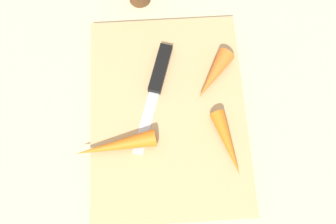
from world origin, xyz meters
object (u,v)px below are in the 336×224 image
carrot_medium (228,143)px  carrot_shortest (213,75)px  carrot_longest (115,146)px  cutting_board (168,113)px  knife (159,75)px

carrot_medium → carrot_shortest: carrot_shortest is taller
carrot_longest → carrot_medium: bearing=169.3°
cutting_board → carrot_longest: bearing=-56.8°
cutting_board → carrot_shortest: size_ratio=3.77×
carrot_shortest → carrot_longest: bearing=-21.4°
cutting_board → carrot_shortest: carrot_shortest is taller
knife → carrot_medium: size_ratio=1.83×
cutting_board → carrot_medium: carrot_medium is taller
carrot_shortest → carrot_medium: bearing=40.5°
carrot_longest → carrot_shortest: bearing=-154.7°
cutting_board → carrot_shortest: 0.10m
knife → carrot_medium: bearing=56.2°
cutting_board → knife: knife is taller
carrot_medium → carrot_shortest: (-0.12, -0.01, 0.00)m
knife → carrot_longest: bearing=-14.4°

